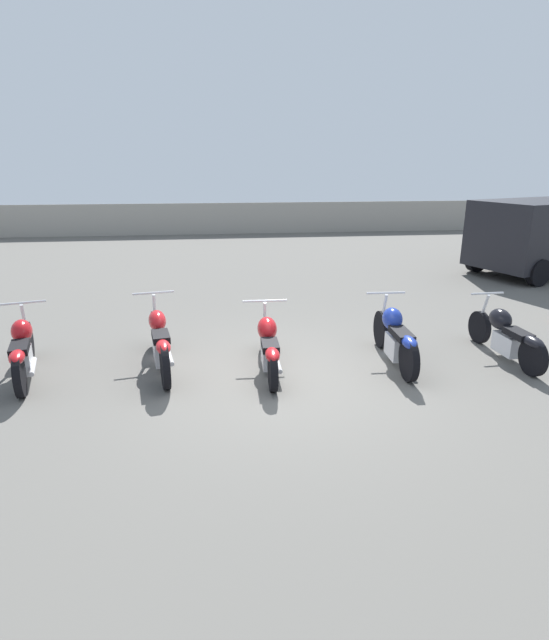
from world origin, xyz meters
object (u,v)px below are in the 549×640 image
at_px(motorcycle_slot_2, 268,345).
at_px(motorcycle_slot_1, 160,341).
at_px(motorcycle_slot_3, 395,337).
at_px(motorcycle_slot_4, 507,335).
at_px(motorcycle_slot_0, 23,350).

bearing_deg(motorcycle_slot_2, motorcycle_slot_1, 171.14).
bearing_deg(motorcycle_slot_3, motorcycle_slot_2, -176.46).
bearing_deg(motorcycle_slot_4, motorcycle_slot_0, 176.27).
distance_m(motorcycle_slot_0, motorcycle_slot_2, 3.58).
relative_size(motorcycle_slot_0, motorcycle_slot_1, 0.91).
distance_m(motorcycle_slot_3, motorcycle_slot_4, 1.83).
bearing_deg(motorcycle_slot_4, motorcycle_slot_2, 177.87).
xyz_separation_m(motorcycle_slot_1, motorcycle_slot_3, (3.62, -0.25, -0.00)).
bearing_deg(motorcycle_slot_0, motorcycle_slot_4, -15.32).
relative_size(motorcycle_slot_1, motorcycle_slot_3, 1.10).
xyz_separation_m(motorcycle_slot_2, motorcycle_slot_3, (1.99, 0.04, 0.03)).
bearing_deg(motorcycle_slot_3, motorcycle_slot_1, 178.32).
bearing_deg(motorcycle_slot_4, motorcycle_slot_3, 176.74).
relative_size(motorcycle_slot_0, motorcycle_slot_3, 1.00).
bearing_deg(motorcycle_slot_3, motorcycle_slot_4, 1.36).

